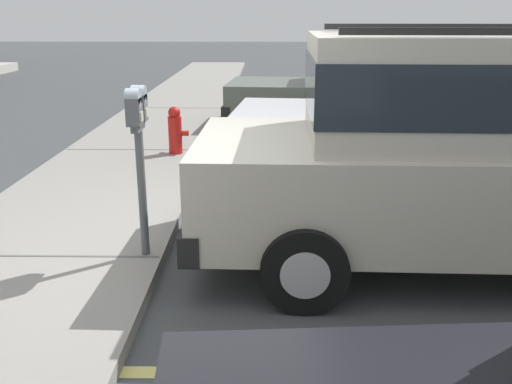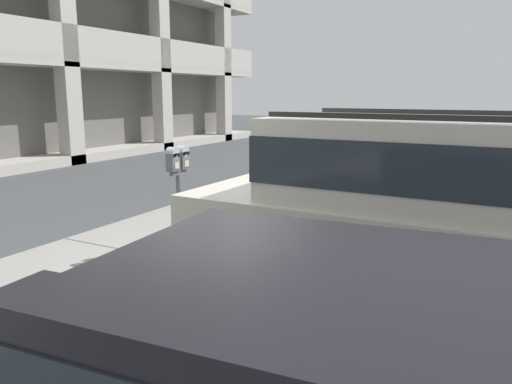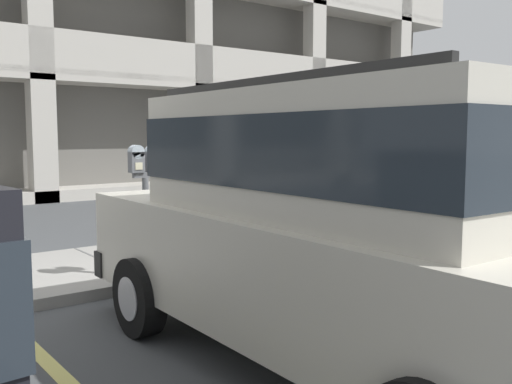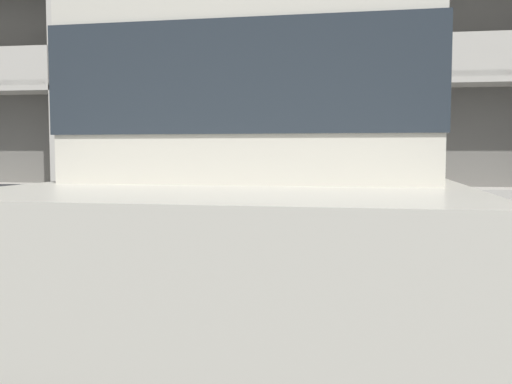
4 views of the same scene
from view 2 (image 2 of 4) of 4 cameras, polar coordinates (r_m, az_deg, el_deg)
name	(u,v)px [view 2 (image 2 of 4)]	position (r m, az deg, el deg)	size (l,w,h in m)	color
ground_plane	(201,277)	(6.36, -6.32, -9.66)	(80.00, 80.00, 0.10)	#444749
sidewalk	(122,253)	(7.10, -15.12, -6.80)	(40.00, 2.20, 0.12)	gray
parking_stall_lines	(346,257)	(7.03, 10.24, -7.27)	(11.94, 4.80, 0.01)	#DBD16B
silver_suv	(414,206)	(5.27, 17.56, -1.59)	(2.11, 4.83, 2.03)	beige
dark_hatchback	(458,187)	(8.14, 22.06, 0.57)	(2.15, 4.63, 1.54)	silver
blue_coupe	(460,162)	(11.15, 22.32, 3.23)	(2.12, 4.62, 1.54)	#5B665B
parking_meter_near	(178,176)	(6.29, -8.86, 1.84)	(0.35, 0.12, 1.45)	#595B60
fire_hydrant	(282,184)	(9.73, 3.03, 0.87)	(0.30, 0.30, 0.70)	red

